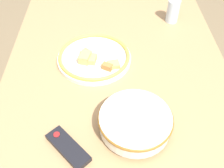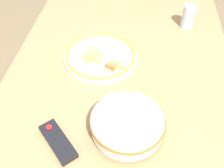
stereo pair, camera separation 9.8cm
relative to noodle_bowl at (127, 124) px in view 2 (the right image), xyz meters
The scene contains 5 objects.
dining_table 0.20m from the noodle_bowl, 16.90° to the left, with size 1.55×0.93×0.73m.
noodle_bowl is the anchor object (origin of this frame).
food_plate 0.38m from the noodle_bowl, 21.97° to the left, with size 0.31×0.31×0.05m.
tv_remote 0.23m from the noodle_bowl, 108.21° to the left, with size 0.16×0.15×0.02m.
drinking_glass 0.69m from the noodle_bowl, 20.46° to the right, with size 0.06×0.06×0.11m.
Camera 2 is at (-0.65, -0.06, 1.48)m, focal length 42.00 mm.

